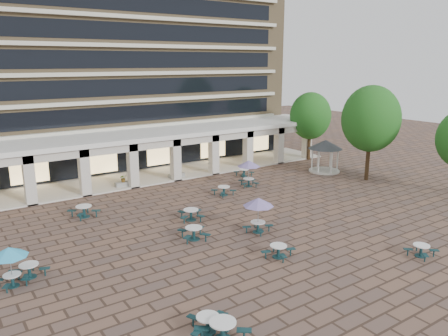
% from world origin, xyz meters
% --- Properties ---
extents(ground, '(120.00, 120.00, 0.00)m').
position_xyz_m(ground, '(0.00, 0.00, 0.00)').
color(ground, brown).
rests_on(ground, ground).
extents(apartment_building, '(40.00, 15.50, 25.20)m').
position_xyz_m(apartment_building, '(0.00, 25.47, 12.60)').
color(apartment_building, '#8C744F').
rests_on(apartment_building, ground).
extents(retail_arcade, '(42.00, 6.60, 4.40)m').
position_xyz_m(retail_arcade, '(0.00, 14.80, 3.00)').
color(retail_arcade, white).
rests_on(retail_arcade, ground).
extents(picnic_table_0, '(1.98, 1.98, 0.73)m').
position_xyz_m(picnic_table_0, '(-8.05, -9.26, 0.43)').
color(picnic_table_0, '#123238').
rests_on(picnic_table_0, ground).
extents(picnic_table_1, '(1.99, 1.99, 0.82)m').
position_xyz_m(picnic_table_1, '(-7.84, -10.03, 0.49)').
color(picnic_table_1, '#123238').
rests_on(picnic_table_1, ground).
extents(picnic_table_2, '(1.99, 1.99, 0.72)m').
position_xyz_m(picnic_table_2, '(-0.97, -5.53, 0.43)').
color(picnic_table_2, '#123238').
rests_on(picnic_table_2, ground).
extents(picnic_table_3, '(1.63, 1.63, 0.69)m').
position_xyz_m(picnic_table_3, '(5.82, -10.03, 0.41)').
color(picnic_table_3, '#123238').
rests_on(picnic_table_3, ground).
extents(picnic_table_4, '(1.79, 1.79, 2.06)m').
position_xyz_m(picnic_table_4, '(-14.00, -0.64, 1.75)').
color(picnic_table_4, '#123238').
rests_on(picnic_table_4, ground).
extents(picnic_table_5, '(2.13, 2.13, 0.79)m').
position_xyz_m(picnic_table_5, '(-2.05, 2.45, 0.47)').
color(picnic_table_5, '#123238').
rests_on(picnic_table_5, ground).
extents(picnic_table_6, '(2.01, 2.01, 2.33)m').
position_xyz_m(picnic_table_6, '(0.41, -1.96, 1.98)').
color(picnic_table_6, '#123238').
rests_on(picnic_table_6, ground).
extents(picnic_table_8, '(1.97, 1.97, 0.72)m').
position_xyz_m(picnic_table_8, '(-13.12, -0.11, 0.43)').
color(picnic_table_8, '#123238').
rests_on(picnic_table_8, ground).
extents(picnic_table_9, '(2.09, 2.09, 0.81)m').
position_xyz_m(picnic_table_9, '(-3.63, -0.62, 0.48)').
color(picnic_table_9, '#123238').
rests_on(picnic_table_9, ground).
extents(picnic_table_10, '(1.80, 1.80, 0.75)m').
position_xyz_m(picnic_table_10, '(3.14, 5.98, 0.45)').
color(picnic_table_10, '#123238').
rests_on(picnic_table_10, ground).
extents(picnic_table_11, '(2.04, 2.04, 2.35)m').
position_xyz_m(picnic_table_11, '(6.46, 6.92, 2.00)').
color(picnic_table_11, '#123238').
rests_on(picnic_table_11, ground).
extents(picnic_table_12, '(2.11, 2.11, 0.83)m').
position_xyz_m(picnic_table_12, '(-8.05, 7.29, 0.50)').
color(picnic_table_12, '#123238').
rests_on(picnic_table_12, ground).
extents(picnic_table_13, '(1.65, 1.65, 0.71)m').
position_xyz_m(picnic_table_13, '(8.25, 10.00, 0.43)').
color(picnic_table_13, '#123238').
rests_on(picnic_table_13, ground).
extents(gazebo, '(3.44, 3.44, 3.20)m').
position_xyz_m(gazebo, '(16.06, 6.90, 2.41)').
color(gazebo, beige).
rests_on(gazebo, ground).
extents(tree_east_a, '(5.28, 5.28, 8.80)m').
position_xyz_m(tree_east_a, '(16.97, 2.46, 5.75)').
color(tree_east_a, '#3F2E19').
rests_on(tree_east_a, ground).
extents(tree_east_c, '(4.55, 4.55, 7.57)m').
position_xyz_m(tree_east_c, '(18.81, 11.85, 4.94)').
color(tree_east_c, '#3F2E19').
rests_on(tree_east_c, ground).
extents(planter_left, '(1.50, 0.61, 1.19)m').
position_xyz_m(planter_left, '(-2.83, 12.90, 0.45)').
color(planter_left, gray).
rests_on(planter_left, ground).
extents(planter_right, '(1.50, 0.83, 1.34)m').
position_xyz_m(planter_right, '(2.46, 12.90, 0.58)').
color(planter_right, gray).
rests_on(planter_right, ground).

